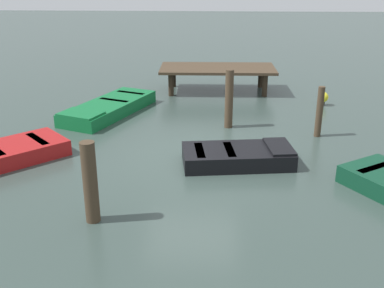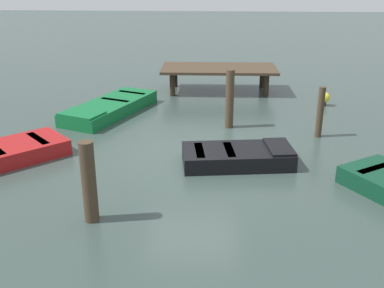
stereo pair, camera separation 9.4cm
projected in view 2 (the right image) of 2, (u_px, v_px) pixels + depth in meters
name	position (u px, v px, depth m)	size (l,w,h in m)	color
ground_plane	(192.00, 157.00, 11.94)	(80.00, 80.00, 0.00)	#33423D
dock_segment	(219.00, 70.00, 17.78)	(4.42, 2.07, 0.95)	#423323
rowboat_black	(238.00, 156.00, 11.42)	(2.81, 1.59, 0.46)	black
rowboat_green	(110.00, 107.00, 15.29)	(2.73, 4.08, 0.46)	#0F602D
mooring_piling_mid_right	(230.00, 99.00, 13.78)	(0.25, 0.25, 1.77)	#423323
mooring_piling_mid_left	(320.00, 112.00, 13.08)	(0.19, 0.19, 1.46)	#423323
mooring_piling_far_left	(89.00, 182.00, 8.68)	(0.28, 0.28, 1.63)	#423323
marker_buoy	(325.00, 98.00, 16.15)	(0.36, 0.36, 0.48)	#262626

